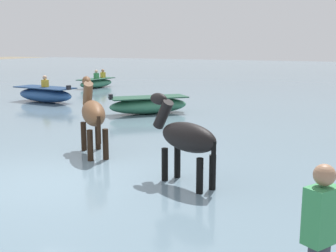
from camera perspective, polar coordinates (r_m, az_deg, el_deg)
ground_plane at (r=8.19m, az=-15.12°, el=-8.56°), size 120.00×120.00×0.00m
water_surface at (r=16.86m, az=6.98°, el=2.16°), size 90.00×90.00×0.26m
horse_lead_bay at (r=9.54m, az=-9.95°, el=1.48°), size 1.44×1.50×1.92m
horse_trailing_black at (r=7.38m, az=2.32°, el=-1.74°), size 1.61×0.96×1.79m
boat_far_offshore at (r=18.66m, az=-16.00°, el=4.05°), size 2.91×1.37×1.11m
boat_near_starboard at (r=24.10m, az=-9.48°, el=5.68°), size 1.07×2.58×0.98m
boat_distant_west at (r=15.00m, az=-2.60°, el=2.78°), size 2.69×2.66×0.73m
person_spectator_far at (r=4.32m, az=19.46°, el=-14.56°), size 0.34×0.38×1.63m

